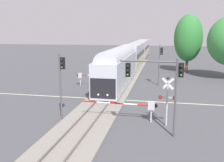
{
  "coord_description": "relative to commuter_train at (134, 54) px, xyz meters",
  "views": [
    {
      "loc": [
        6.0,
        -26.8,
        7.61
      ],
      "look_at": [
        0.46,
        0.69,
        2.0
      ],
      "focal_mm": 39.99,
      "sensor_mm": 36.0,
      "label": 1
    }
  ],
  "objects": [
    {
      "name": "traffic_signal_far_side",
      "position": [
        5.76,
        -18.15,
        1.07
      ],
      "size": [
        0.53,
        0.38,
        5.7
      ],
      "color": "#4C4C51",
      "rests_on": "ground"
    },
    {
      "name": "traffic_signal_median",
      "position": [
        -2.34,
        -33.96,
        1.12
      ],
      "size": [
        0.53,
        0.38,
        5.77
      ],
      "color": "#4C4C51",
      "rests_on": "ground"
    },
    {
      "name": "oak_far_right",
      "position": [
        10.57,
        -5.32,
        3.62
      ],
      "size": [
        5.15,
        5.15,
        10.67
      ],
      "color": "#4C3828",
      "rests_on": "ground"
    },
    {
      "name": "road_centre_stripe",
      "position": [
        -0.0,
        -26.76,
        -2.74
      ],
      "size": [
        44.0,
        0.2,
        0.01
      ],
      "color": "beige",
      "rests_on": "ground"
    },
    {
      "name": "traffic_signal_near_right",
      "position": [
        5.92,
        -35.85,
        1.6
      ],
      "size": [
        4.51,
        0.38,
        5.76
      ],
      "color": "#4C4C51",
      "rests_on": "ground"
    },
    {
      "name": "commuter_train",
      "position": [
        0.0,
        0.0,
        0.0
      ],
      "size": [
        3.04,
        61.55,
        5.16
      ],
      "color": "#B2B7C1",
      "rests_on": "railway_track"
    },
    {
      "name": "crossing_gate_far",
      "position": [
        -4.58,
        -20.43,
        -1.3
      ],
      "size": [
        6.02,
        0.4,
        1.91
      ],
      "color": "#B7B7BC",
      "rests_on": "ground"
    },
    {
      "name": "railway_track",
      "position": [
        -0.0,
        -26.76,
        -2.65
      ],
      "size": [
        4.4,
        80.0,
        0.32
      ],
      "color": "gray",
      "rests_on": "ground"
    },
    {
      "name": "ground_plane",
      "position": [
        -0.0,
        -26.76,
        -2.74
      ],
      "size": [
        220.0,
        220.0,
        0.0
      ],
      "primitive_type": "plane",
      "color": "#47474C"
    },
    {
      "name": "crossing_signal_mast",
      "position": [
        6.53,
        -33.78,
        -0.23
      ],
      "size": [
        1.36,
        0.44,
        4.12
      ],
      "color": "#B2B2B7",
      "rests_on": "ground"
    },
    {
      "name": "crossing_gate_near",
      "position": [
        4.45,
        -33.1,
        -1.35
      ],
      "size": [
        6.54,
        0.4,
        1.8
      ],
      "color": "#B7B7BC",
      "rests_on": "ground"
    }
  ]
}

